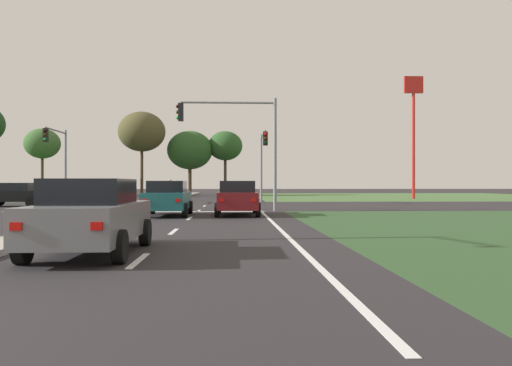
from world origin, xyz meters
name	(u,v)px	position (x,y,z in m)	size (l,w,h in m)	color
ground_plane	(151,206)	(0.00, 30.00, 0.00)	(200.00, 200.00, 0.00)	#282628
grass_verge_far_right	(408,196)	(25.50, 54.50, 0.00)	(35.00, 35.00, 0.01)	#476B38
median_island_near	(49,232)	(0.00, 11.00, 0.07)	(1.20, 22.00, 0.14)	#ADA89E
median_island_far	(185,196)	(0.00, 55.00, 0.07)	(1.20, 36.00, 0.14)	gray
lane_dash_near	(139,261)	(3.50, 5.77, 0.01)	(0.14, 2.00, 0.01)	silver
lane_dash_second	(174,232)	(3.50, 11.77, 0.01)	(0.14, 2.00, 0.01)	silver
lane_dash_third	(189,218)	(3.50, 17.77, 0.01)	(0.14, 2.00, 0.01)	silver
lane_dash_fourth	(199,211)	(3.50, 23.77, 0.01)	(0.14, 2.00, 0.01)	silver
lane_dash_fifth	(204,206)	(3.50, 29.77, 0.01)	(0.14, 2.00, 0.01)	silver
edge_line_right	(281,230)	(6.85, 12.00, 0.01)	(0.14, 24.00, 0.01)	silver
stop_bar_near	(203,212)	(3.80, 23.00, 0.01)	(6.40, 0.50, 0.01)	silver
crosswalk_bar_near	(19,210)	(-6.40, 24.80, 0.01)	(0.70, 2.80, 0.01)	silver
crosswalk_bar_second	(40,210)	(-5.25, 24.80, 0.01)	(0.70, 2.80, 0.01)	silver
crosswalk_bar_third	(62,210)	(-4.10, 24.80, 0.01)	(0.70, 2.80, 0.01)	silver
crosswalk_bar_fourth	(83,210)	(-2.95, 24.80, 0.01)	(0.70, 2.80, 0.01)	silver
crosswalk_bar_fifth	(104,210)	(-1.80, 24.80, 0.01)	(0.70, 2.80, 0.01)	silver
crosswalk_bar_sixth	(125,210)	(-0.65, 24.80, 0.01)	(0.70, 2.80, 0.01)	silver
crosswalk_bar_seventh	(146,210)	(0.50, 24.80, 0.01)	(0.70, 2.80, 0.01)	silver
crosswalk_bar_eighth	(166,210)	(1.65, 24.80, 0.01)	(0.70, 2.80, 0.01)	silver
car_black_near	(15,194)	(-8.61, 29.73, 0.78)	(4.27, 2.03, 1.52)	black
car_grey_second	(92,216)	(2.34, 6.78, 0.81)	(1.99, 4.48, 1.59)	slate
car_maroon_third	(237,198)	(5.54, 19.95, 0.82)	(2.02, 4.56, 1.60)	maroon
car_beige_fourth	(164,189)	(-2.39, 54.79, 0.82)	(2.03, 4.50, 1.61)	#BCAD8E
car_teal_fifth	(168,198)	(2.35, 19.68, 0.82)	(2.05, 4.43, 1.60)	#19565B
traffic_signal_near_right	(240,133)	(5.71, 23.40, 4.19)	(5.36, 0.32, 6.04)	gray
traffic_signal_far_left	(58,151)	(-7.60, 34.92, 3.86)	(0.32, 4.65, 5.60)	gray
traffic_signal_far_right	(263,153)	(7.60, 34.51, 3.75)	(0.32, 5.54, 5.35)	gray
pedestrian_at_median	(170,187)	(-0.04, 40.91, 1.19)	(0.34, 0.34, 1.73)	#232833
fastfood_pole_sign	(413,110)	(22.61, 44.55, 8.52)	(1.80, 0.40, 11.69)	red
treeline_second	(42,144)	(-15.86, 54.70, 5.89)	(3.93, 3.93, 7.59)	#423323
treeline_third	(142,132)	(-5.36, 57.69, 7.57)	(5.54, 5.54, 9.95)	#423323
treeline_fourth	(190,150)	(0.13, 59.80, 5.53)	(5.55, 5.55, 7.91)	#423323
treeline_fifth	(225,146)	(4.46, 60.46, 6.11)	(4.28, 4.28, 7.96)	#423323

